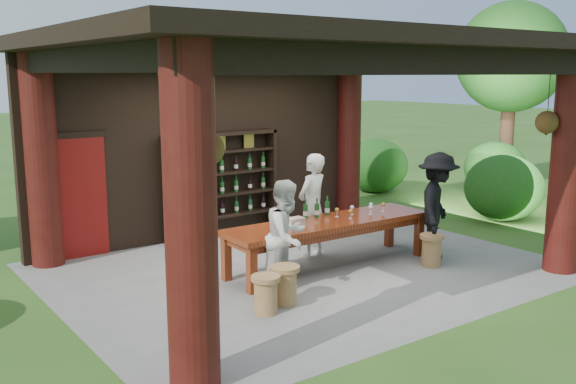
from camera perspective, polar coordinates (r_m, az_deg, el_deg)
ground at (r=10.07m, az=1.35°, el=-6.79°), size 90.00×90.00×0.00m
pavilion at (r=9.99m, az=-0.15°, el=5.55°), size 7.50×6.00×3.60m
wine_shelf at (r=11.83m, az=-5.88°, el=0.66°), size 2.21×0.34×1.95m
tasting_table at (r=9.99m, az=3.67°, el=-3.17°), size 3.52×0.95×0.75m
stool_near_left at (r=8.48m, az=-0.28°, el=-8.18°), size 0.39×0.39×0.52m
stool_near_right at (r=10.37m, az=12.64°, el=-5.00°), size 0.38×0.38×0.50m
stool_far_left at (r=8.18m, az=-1.99°, el=-9.01°), size 0.38×0.38×0.49m
host at (r=10.48m, az=2.16°, el=-1.24°), size 0.72×0.59×1.72m
guest_woman at (r=8.81m, az=-0.09°, el=-3.99°), size 0.93×0.83×1.58m
guest_man at (r=10.62m, az=13.13°, el=-1.26°), size 1.31×1.18×1.76m
table_bottles at (r=10.16m, az=2.56°, el=-1.37°), size 0.51×0.14×0.31m
table_glasses at (r=10.40m, az=6.50°, el=-1.59°), size 0.95×0.29×0.15m
napkin_basket at (r=9.50m, az=0.65°, el=-2.72°), size 0.26×0.18×0.14m
shrubs at (r=12.19m, az=9.78°, el=-1.18°), size 15.48×9.10×1.36m
trees at (r=12.79m, az=8.38°, el=12.08°), size 20.96×9.38×4.80m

